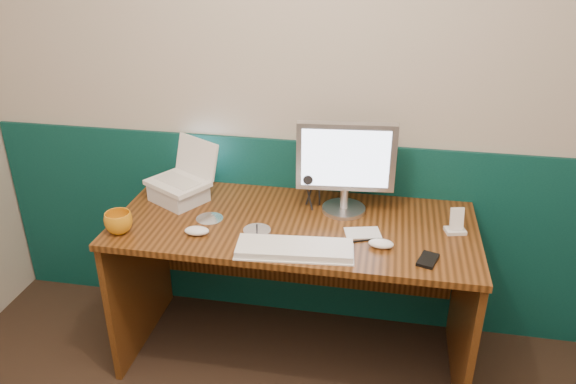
% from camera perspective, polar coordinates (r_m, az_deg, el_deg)
% --- Properties ---
extents(back_wall, '(3.50, 0.04, 2.50)m').
position_cam_1_polar(back_wall, '(2.63, 4.16, 10.20)').
color(back_wall, '#B7AB9B').
rests_on(back_wall, ground).
extents(wainscot, '(3.48, 0.02, 1.00)m').
position_cam_1_polar(wainscot, '(2.91, 3.67, -4.22)').
color(wainscot, '#073233').
rests_on(wainscot, ground).
extents(desk, '(1.60, 0.70, 0.75)m').
position_cam_1_polar(desk, '(2.69, 0.59, -10.10)').
color(desk, '#361D09').
rests_on(desk, ground).
extents(laptop_riser, '(0.30, 0.29, 0.08)m').
position_cam_1_polar(laptop_riser, '(2.72, -11.05, -0.09)').
color(laptop_riser, silver).
rests_on(laptop_riser, desk).
extents(laptop, '(0.33, 0.31, 0.22)m').
position_cam_1_polar(laptop, '(2.66, -11.32, 2.85)').
color(laptop, white).
rests_on(laptop, laptop_riser).
extents(monitor, '(0.45, 0.16, 0.44)m').
position_cam_1_polar(monitor, '(2.51, 5.88, 2.52)').
color(monitor, silver).
rests_on(monitor, desk).
extents(keyboard, '(0.48, 0.20, 0.03)m').
position_cam_1_polar(keyboard, '(2.27, 0.67, -5.86)').
color(keyboard, white).
rests_on(keyboard, desk).
extents(mouse_right, '(0.11, 0.07, 0.03)m').
position_cam_1_polar(mouse_right, '(2.33, 9.44, -5.20)').
color(mouse_right, white).
rests_on(mouse_right, desk).
extents(mouse_left, '(0.11, 0.07, 0.04)m').
position_cam_1_polar(mouse_left, '(2.42, -9.24, -3.91)').
color(mouse_left, white).
rests_on(mouse_left, desk).
extents(mug, '(0.14, 0.14, 0.09)m').
position_cam_1_polar(mug, '(2.50, -16.83, -2.99)').
color(mug, orange).
rests_on(mug, desk).
extents(camcorder, '(0.11, 0.14, 0.18)m').
position_cam_1_polar(camcorder, '(2.59, 2.56, 0.33)').
color(camcorder, '#A8A9AD').
rests_on(camcorder, desk).
extents(cd_spindle, '(0.12, 0.12, 0.02)m').
position_cam_1_polar(cd_spindle, '(2.40, -3.17, -4.09)').
color(cd_spindle, silver).
rests_on(cd_spindle, desk).
extents(cd_loose_a, '(0.12, 0.12, 0.00)m').
position_cam_1_polar(cd_loose_a, '(2.55, -7.97, -2.67)').
color(cd_loose_a, silver).
rests_on(cd_loose_a, desk).
extents(pen, '(0.13, 0.06, 0.01)m').
position_cam_1_polar(pen, '(2.37, 7.73, -4.90)').
color(pen, black).
rests_on(pen, desk).
extents(papers, '(0.17, 0.13, 0.00)m').
position_cam_1_polar(papers, '(2.43, 7.59, -4.14)').
color(papers, silver).
rests_on(papers, desk).
extents(dock, '(0.10, 0.08, 0.02)m').
position_cam_1_polar(dock, '(2.52, 16.62, -3.79)').
color(dock, white).
rests_on(dock, desk).
extents(music_player, '(0.06, 0.04, 0.10)m').
position_cam_1_polar(music_player, '(2.49, 16.78, -2.63)').
color(music_player, white).
rests_on(music_player, dock).
extents(pda, '(0.10, 0.13, 0.01)m').
position_cam_1_polar(pda, '(2.28, 14.02, -6.70)').
color(pda, black).
rests_on(pda, desk).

